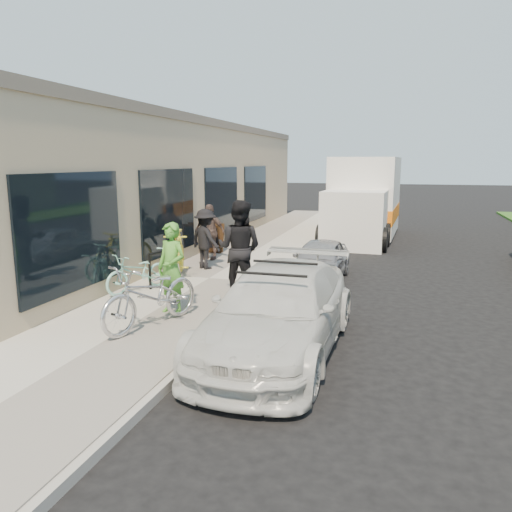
# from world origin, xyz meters

# --- Properties ---
(ground) EXTENTS (120.00, 120.00, 0.00)m
(ground) POSITION_xyz_m (0.00, 0.00, 0.00)
(ground) COLOR black
(ground) RESTS_ON ground
(sidewalk) EXTENTS (3.00, 34.00, 0.15)m
(sidewalk) POSITION_xyz_m (-2.00, 3.00, 0.07)
(sidewalk) COLOR #ADA99C
(sidewalk) RESTS_ON ground
(curb) EXTENTS (0.12, 34.00, 0.13)m
(curb) POSITION_xyz_m (-0.45, 3.00, 0.07)
(curb) COLOR #9F9B91
(curb) RESTS_ON ground
(storefront) EXTENTS (3.60, 20.00, 4.22)m
(storefront) POSITION_xyz_m (-5.24, 7.99, 2.12)
(storefront) COLOR tan
(storefront) RESTS_ON ground
(bike_rack) EXTENTS (0.18, 0.55, 0.80)m
(bike_rack) POSITION_xyz_m (-2.78, 1.91, 0.63)
(bike_rack) COLOR black
(bike_rack) RESTS_ON sidewalk
(sandwich_board) EXTENTS (0.53, 0.54, 0.87)m
(sandwich_board) POSITION_xyz_m (-3.11, 6.19, 0.59)
(sandwich_board) COLOR black
(sandwich_board) RESTS_ON sidewalk
(sedan_white) EXTENTS (1.93, 4.53, 1.34)m
(sedan_white) POSITION_xyz_m (0.62, -0.72, 0.65)
(sedan_white) COLOR silver
(sedan_white) RESTS_ON ground
(sedan_silver) EXTENTS (1.28, 3.01, 1.02)m
(sedan_silver) POSITION_xyz_m (0.48, 4.12, 0.51)
(sedan_silver) COLOR #9A9A9F
(sedan_silver) RESTS_ON ground
(moving_truck) EXTENTS (2.59, 6.30, 3.05)m
(moving_truck) POSITION_xyz_m (0.94, 11.61, 1.35)
(moving_truck) COLOR white
(moving_truck) RESTS_ON ground
(tandem_bike) EXTENTS (1.35, 2.22, 1.10)m
(tandem_bike) POSITION_xyz_m (-1.60, -0.58, 0.70)
(tandem_bike) COLOR silver
(tandem_bike) RESTS_ON sidewalk
(woman_rider) EXTENTS (0.70, 0.57, 1.67)m
(woman_rider) POSITION_xyz_m (-1.62, 0.23, 0.99)
(woman_rider) COLOR #4C9531
(woman_rider) RESTS_ON sidewalk
(man_standing) EXTENTS (1.01, 0.81, 1.98)m
(man_standing) POSITION_xyz_m (-0.82, 1.74, 1.14)
(man_standing) COLOR black
(man_standing) RESTS_ON sidewalk
(cruiser_bike_a) EXTENTS (0.88, 1.61, 0.93)m
(cruiser_bike_a) POSITION_xyz_m (-2.69, 2.33, 0.61)
(cruiser_bike_a) COLOR #92DBC9
(cruiser_bike_a) RESTS_ON sidewalk
(cruiser_bike_b) EXTENTS (1.14, 1.69, 0.84)m
(cruiser_bike_b) POSITION_xyz_m (-2.99, 1.42, 0.57)
(cruiser_bike_b) COLOR #92DBC9
(cruiser_bike_b) RESTS_ON sidewalk
(cruiser_bike_c) EXTENTS (1.07, 1.95, 1.13)m
(cruiser_bike_c) POSITION_xyz_m (-2.73, 2.86, 0.72)
(cruiser_bike_c) COLOR yellow
(cruiser_bike_c) RESTS_ON sidewalk
(bystander_a) EXTENTS (1.15, 0.99, 1.55)m
(bystander_a) POSITION_xyz_m (-2.48, 4.00, 0.92)
(bystander_a) COLOR black
(bystander_a) RESTS_ON sidewalk
(bystander_b) EXTENTS (0.94, 0.44, 1.57)m
(bystander_b) POSITION_xyz_m (-2.84, 5.21, 0.94)
(bystander_b) COLOR brown
(bystander_b) RESTS_ON sidewalk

